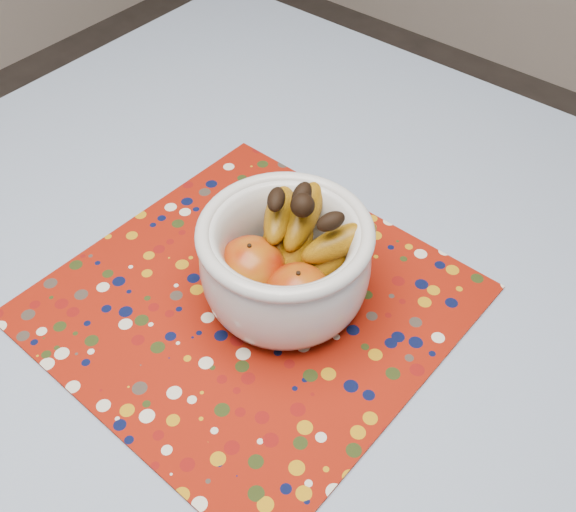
% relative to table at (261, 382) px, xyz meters
% --- Properties ---
extents(table, '(1.20, 1.20, 0.75)m').
position_rel_table_xyz_m(table, '(0.00, 0.00, 0.00)').
color(table, brown).
rests_on(table, ground).
extents(tablecloth, '(1.32, 1.32, 0.01)m').
position_rel_table_xyz_m(tablecloth, '(0.00, 0.00, 0.08)').
color(tablecloth, '#6276A3').
rests_on(tablecloth, table).
extents(placemat, '(0.45, 0.45, 0.00)m').
position_rel_table_xyz_m(placemat, '(-0.04, 0.04, 0.09)').
color(placemat, maroon).
rests_on(placemat, tablecloth).
extents(fruit_bowl, '(0.21, 0.20, 0.15)m').
position_rel_table_xyz_m(fruit_bowl, '(-0.01, 0.07, 0.16)').
color(fruit_bowl, silver).
rests_on(fruit_bowl, placemat).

